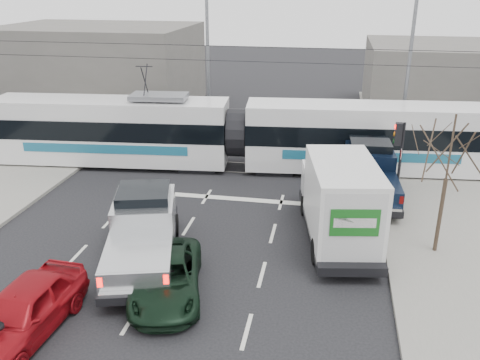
% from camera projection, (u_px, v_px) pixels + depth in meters
% --- Properties ---
extents(ground, '(120.00, 120.00, 0.00)m').
position_uv_depth(ground, '(213.00, 270.00, 17.27)').
color(ground, black).
rests_on(ground, ground).
extents(rails, '(60.00, 1.60, 0.03)m').
position_uv_depth(rails, '(257.00, 169.00, 26.41)').
color(rails, '#33302D').
rests_on(rails, ground).
extents(building_left, '(14.00, 10.00, 6.00)m').
position_uv_depth(building_left, '(100.00, 66.00, 38.64)').
color(building_left, '#67625D').
rests_on(building_left, ground).
extents(building_right, '(12.00, 10.00, 5.00)m').
position_uv_depth(building_right, '(453.00, 80.00, 36.25)').
color(building_right, '#67625D').
rests_on(building_right, ground).
extents(bare_tree, '(2.40, 2.40, 5.00)m').
position_uv_depth(bare_tree, '(450.00, 154.00, 16.87)').
color(bare_tree, '#47382B').
rests_on(bare_tree, ground).
extents(traffic_signal, '(0.44, 0.44, 3.60)m').
position_uv_depth(traffic_signal, '(399.00, 146.00, 21.10)').
color(traffic_signal, black).
rests_on(traffic_signal, ground).
extents(street_lamp_near, '(2.38, 0.25, 9.00)m').
position_uv_depth(street_lamp_near, '(406.00, 62.00, 26.94)').
color(street_lamp_near, slate).
rests_on(street_lamp_near, ground).
extents(street_lamp_far, '(2.38, 0.25, 9.00)m').
position_uv_depth(street_lamp_far, '(205.00, 51.00, 30.71)').
color(street_lamp_far, slate).
rests_on(street_lamp_far, ground).
extents(catenary, '(60.00, 0.20, 7.00)m').
position_uv_depth(catenary, '(258.00, 95.00, 24.98)').
color(catenary, black).
rests_on(catenary, ground).
extents(tram, '(25.49, 4.90, 5.18)m').
position_uv_depth(tram, '(236.00, 134.00, 25.92)').
color(tram, silver).
rests_on(tram, ground).
extents(silver_pickup, '(3.72, 6.61, 2.28)m').
position_uv_depth(silver_pickup, '(143.00, 229.00, 17.63)').
color(silver_pickup, black).
rests_on(silver_pickup, ground).
extents(box_truck, '(3.27, 6.78, 3.25)m').
position_uv_depth(box_truck, '(339.00, 201.00, 18.66)').
color(box_truck, black).
rests_on(box_truck, ground).
extents(navy_pickup, '(2.45, 5.82, 2.41)m').
position_uv_depth(navy_pickup, '(370.00, 172.00, 22.64)').
color(navy_pickup, black).
rests_on(navy_pickup, ground).
extents(green_car, '(3.08, 4.83, 1.24)m').
position_uv_depth(green_car, '(167.00, 277.00, 15.70)').
color(green_car, black).
rests_on(green_car, ground).
extents(red_car, '(2.05, 4.55, 1.52)m').
position_uv_depth(red_car, '(24.00, 311.00, 13.88)').
color(red_car, maroon).
rests_on(red_car, ground).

